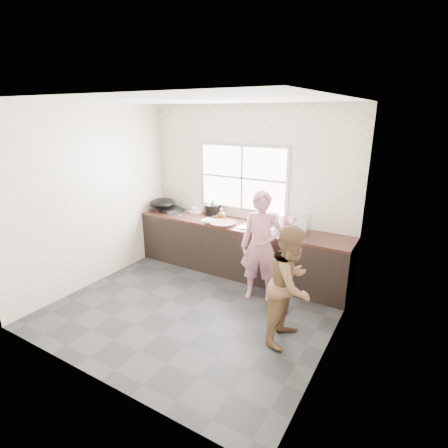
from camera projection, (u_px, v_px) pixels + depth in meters
The scene contains 30 objects.
floor at pixel (194, 308), 4.81m from camera, with size 3.60×3.20×0.01m, color #2C2C2F.
ceiling at pixel (188, 100), 3.98m from camera, with size 3.60×3.20×0.01m, color silver.
wall_back at pixel (248, 190), 5.71m from camera, with size 3.60×0.01×2.70m, color beige.
wall_left at pixel (94, 197), 5.27m from camera, with size 0.01×3.20×2.70m, color beige.
wall_right at pixel (337, 239), 3.52m from camera, with size 0.01×3.20×2.70m, color beige.
wall_front at pixel (85, 257), 3.08m from camera, with size 3.60×0.01×2.70m, color beige.
cabinet at pixel (239, 250), 5.74m from camera, with size 3.60×0.62×0.82m, color black.
countertop at pixel (239, 225), 5.61m from camera, with size 3.60×0.64×0.04m, color #351A15.
sink at pixel (259, 227), 5.43m from camera, with size 0.55×0.45×0.02m, color silver.
faucet at pixel (264, 215), 5.55m from camera, with size 0.02×0.02×0.30m, color silver.
window_frame at pixel (243, 178), 5.69m from camera, with size 1.60×0.05×1.10m, color #9EA0A5.
window_glazing at pixel (242, 178), 5.67m from camera, with size 1.50×0.01×1.00m, color white.
woman at pixel (261, 250), 4.88m from camera, with size 0.54×0.35×1.47m, color #BE7288.
person_side at pixel (291, 285), 3.96m from camera, with size 0.68×0.53×1.40m, color brown.
cutting_board at pixel (223, 223), 5.57m from camera, with size 0.43×0.43×0.04m, color black.
cleaver at pixel (218, 216), 5.86m from camera, with size 0.21×0.10×0.01m, color silver.
bowl_mince at pixel (209, 221), 5.63m from camera, with size 0.22×0.22×0.05m, color white.
bowl_crabs at pixel (265, 231), 5.16m from camera, with size 0.18×0.18×0.06m, color silver.
bowl_held at pixel (255, 230), 5.24m from camera, with size 0.18×0.18×0.06m, color white.
black_pot at pixel (213, 210), 6.08m from camera, with size 0.26×0.26×0.18m, color black.
plate_food at pixel (196, 212), 6.24m from camera, with size 0.23×0.23×0.02m, color white.
bottle_green at pixel (213, 206), 6.05m from camera, with size 0.13×0.13×0.33m, color #47912F.
bottle_brown_tall at pixel (208, 208), 6.13m from camera, with size 0.09×0.09×0.20m, color #4D1F13.
bottle_brown_short at pixel (221, 214), 5.82m from camera, with size 0.13×0.13×0.17m, color #4C3413.
glass_jar at pixel (195, 211), 6.14m from camera, with size 0.08×0.08×0.11m, color #B9BDBF.
burner at pixel (171, 209), 6.34m from camera, with size 0.35×0.35×0.05m, color black.
wok at pixel (163, 203), 6.30m from camera, with size 0.46×0.46×0.17m, color black.
dish_rack at pixel (295, 225), 5.07m from camera, with size 0.40×0.28×0.30m, color #BABBC1.
pot_lid_left at pixel (176, 213), 6.16m from camera, with size 0.24×0.24×0.01m, color #A3A5AA.
pot_lid_right at pixel (191, 211), 6.32m from camera, with size 0.22×0.22×0.01m, color silver.
Camera 1 is at (2.51, -3.43, 2.57)m, focal length 28.00 mm.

